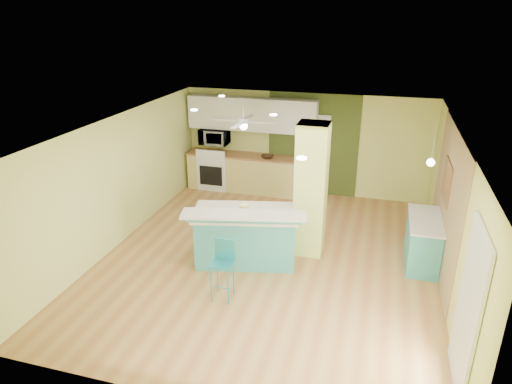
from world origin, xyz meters
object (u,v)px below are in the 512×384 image
bar_stool (223,260)px  side_counter (423,241)px  peninsula (246,235)px  fruit_bowl (267,157)px  canister (244,208)px

bar_stool → side_counter: size_ratio=0.74×
peninsula → fruit_bowl: peninsula is taller
bar_stool → canister: bearing=90.4°
peninsula → fruit_bowl: (-0.45, 3.29, 0.46)m
bar_stool → fruit_bowl: 4.50m
side_counter → bar_stool: bearing=-147.3°
fruit_bowl → canister: (0.43, -3.30, 0.08)m
peninsula → side_counter: bearing=1.8°
peninsula → bar_stool: peninsula is taller
peninsula → side_counter: size_ratio=1.62×
side_counter → fruit_bowl: bearing=145.1°
canister → peninsula: bearing=38.0°
bar_stool → fruit_bowl: size_ratio=3.31×
bar_stool → canister: size_ratio=6.09×
peninsula → fruit_bowl: size_ratio=7.26×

